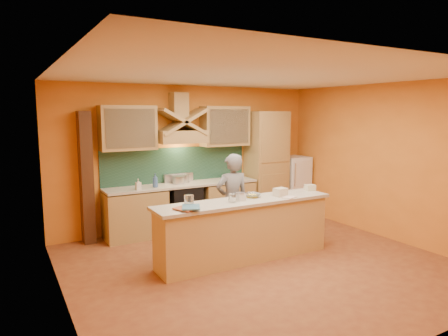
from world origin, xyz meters
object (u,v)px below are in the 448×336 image
fridge (293,185)px  person (232,201)px  stove (183,208)px  kitchen_scale (240,197)px  mixing_bowl (252,195)px

fridge → person: size_ratio=0.81×
stove → kitchen_scale: size_ratio=7.17×
fridge → kitchen_scale: size_ratio=10.36×
kitchen_scale → mixing_bowl: bearing=15.8°
mixing_bowl → stove: bearing=102.9°
fridge → person: 2.74m
stove → person: (0.31, -1.34, 0.35)m
mixing_bowl → fridge: bearing=38.0°
fridge → mixing_bowl: 2.92m
stove → person: 1.42m
mixing_bowl → kitchen_scale: bearing=-159.5°
fridge → person: bearing=-150.8°
person → kitchen_scale: size_ratio=12.78×
fridge → kitchen_scale: fridge is taller
stove → fridge: bearing=0.0°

